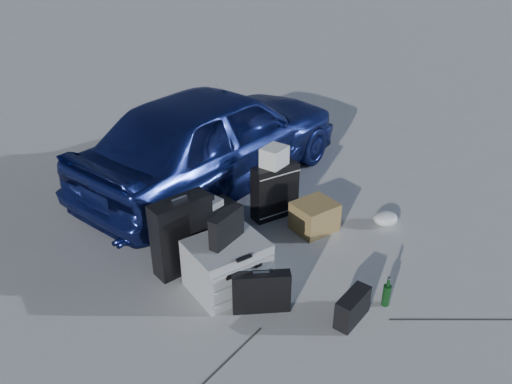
% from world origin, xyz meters
% --- Properties ---
extents(ground, '(60.00, 60.00, 0.00)m').
position_xyz_m(ground, '(0.00, 0.00, 0.00)').
color(ground, '#A4A39F').
rests_on(ground, ground).
extents(car, '(3.83, 2.40, 1.21)m').
position_xyz_m(car, '(0.34, 2.10, 0.61)').
color(car, navy).
rests_on(car, ground).
extents(pelican_case, '(0.63, 0.52, 0.46)m').
position_xyz_m(pelican_case, '(-0.60, 0.36, 0.23)').
color(pelican_case, '#9B9EA0').
rests_on(pelican_case, ground).
extents(laptop_bag, '(0.38, 0.22, 0.28)m').
position_xyz_m(laptop_bag, '(-0.58, 0.38, 0.60)').
color(laptop_bag, black).
rests_on(laptop_bag, pelican_case).
extents(briefcase, '(0.46, 0.33, 0.37)m').
position_xyz_m(briefcase, '(-0.53, -0.05, 0.18)').
color(briefcase, black).
rests_on(briefcase, ground).
extents(suitcase_left, '(0.57, 0.25, 0.72)m').
position_xyz_m(suitcase_left, '(-0.78, 0.82, 0.36)').
color(suitcase_left, black).
rests_on(suitcase_left, ground).
extents(suitcase_right, '(0.51, 0.21, 0.60)m').
position_xyz_m(suitcase_right, '(0.45, 1.08, 0.30)').
color(suitcase_right, black).
rests_on(suitcase_right, ground).
extents(white_carton, '(0.31, 0.28, 0.21)m').
position_xyz_m(white_carton, '(0.44, 1.09, 0.70)').
color(white_carton, beige).
rests_on(white_carton, suitcase_right).
extents(duffel_bag, '(0.76, 0.41, 0.36)m').
position_xyz_m(duffel_bag, '(-0.44, 1.13, 0.18)').
color(duffel_bag, black).
rests_on(duffel_bag, ground).
extents(flat_box_white, '(0.47, 0.40, 0.07)m').
position_xyz_m(flat_box_white, '(-0.44, 1.13, 0.40)').
color(flat_box_white, beige).
rests_on(flat_box_white, duffel_bag).
extents(flat_box_black, '(0.32, 0.27, 0.06)m').
position_xyz_m(flat_box_black, '(-0.44, 1.14, 0.46)').
color(flat_box_black, black).
rests_on(flat_box_black, flat_box_white).
extents(cardboard_box, '(0.41, 0.36, 0.31)m').
position_xyz_m(cardboard_box, '(0.62, 0.63, 0.15)').
color(cardboard_box, olive).
rests_on(cardboard_box, ground).
extents(plastic_bag, '(0.32, 0.30, 0.14)m').
position_xyz_m(plastic_bag, '(1.30, 0.27, 0.07)').
color(plastic_bag, silver).
rests_on(plastic_bag, ground).
extents(messenger_bag, '(0.38, 0.23, 0.25)m').
position_xyz_m(messenger_bag, '(-0.00, -0.56, 0.13)').
color(messenger_bag, black).
rests_on(messenger_bag, ground).
extents(green_bottle, '(0.07, 0.07, 0.27)m').
position_xyz_m(green_bottle, '(0.36, -0.60, 0.13)').
color(green_bottle, black).
rests_on(green_bottle, ground).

